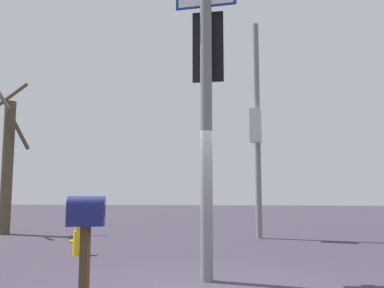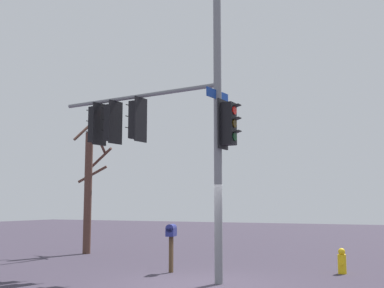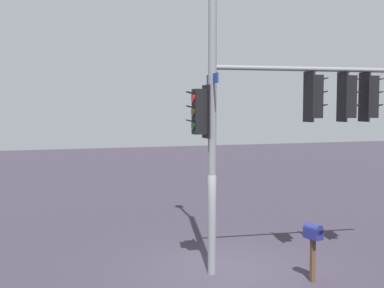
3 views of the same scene
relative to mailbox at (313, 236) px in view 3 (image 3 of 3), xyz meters
The scene contains 3 objects.
ground_plane 2.49m from the mailbox, 133.51° to the right, with size 80.00×80.00×0.00m, color #342D3B.
main_signal_pole_assembly 4.03m from the mailbox, 156.34° to the right, with size 3.52×6.08×9.86m.
mailbox is the anchor object (origin of this frame).
Camera 3 is at (11.71, -4.89, 4.16)m, focal length 46.98 mm.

